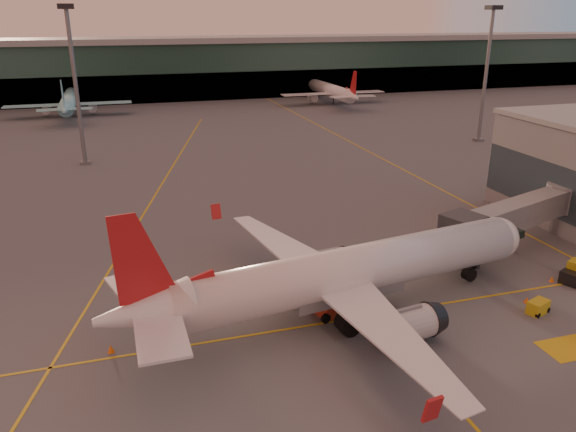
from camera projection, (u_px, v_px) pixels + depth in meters
name	position (u px, v px, depth m)	size (l,w,h in m)	color
ground	(342.00, 357.00, 41.82)	(600.00, 600.00, 0.00)	#4C4F54
taxi_markings	(175.00, 194.00, 79.76)	(100.12, 173.00, 0.01)	gold
terminal	(161.00, 69.00, 166.24)	(400.00, 20.00, 17.60)	#19382D
mast_west_near	(74.00, 75.00, 90.52)	(2.40, 2.40, 25.60)	slate
mast_east_near	(487.00, 65.00, 107.73)	(2.40, 2.40, 25.60)	slate
main_airplane	(343.00, 275.00, 46.32)	(39.01, 35.34, 11.80)	white
jet_bridge	(524.00, 214.00, 59.90)	(21.57, 9.80, 5.85)	slate
catering_truck	(331.00, 288.00, 47.28)	(5.74, 3.82, 4.11)	red
gpu_cart	(538.00, 307.00, 47.83)	(2.24, 1.77, 1.14)	gold
cone_nose	(552.00, 279.00, 53.56)	(0.42, 0.42, 0.54)	#FF660D
cone_tail	(111.00, 349.00, 42.35)	(0.50, 0.50, 0.64)	#FF660D
cone_wing_left	(272.00, 238.00, 63.44)	(0.39, 0.39, 0.50)	#FF660D
cone_fwd	(527.00, 300.00, 49.64)	(0.44, 0.44, 0.56)	#FF660D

